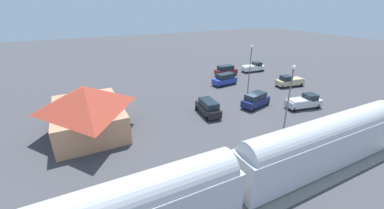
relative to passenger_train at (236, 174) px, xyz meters
name	(u,v)px	position (x,y,z in m)	size (l,w,h in m)	color
ground_plane	(249,109)	(14.00, -13.09, -2.86)	(200.00, 200.00, 0.00)	#424247
railway_track	(338,158)	(0.00, -13.09, -2.76)	(4.80, 70.00, 0.30)	gray
platform	(305,139)	(4.00, -13.09, -2.71)	(3.20, 46.00, 0.30)	#A8A399
passenger_train	(236,174)	(0.00, 0.00, 0.00)	(2.93, 39.24, 4.98)	silver
station_building	(87,108)	(18.00, 8.90, 0.11)	(12.08, 8.52, 5.69)	tan
pedestrian_on_platform	(348,122)	(3.27, -19.49, -1.58)	(0.36, 0.36, 1.71)	brown
pedestrian_waiting_far	(292,137)	(3.72, -10.44, -1.58)	(0.36, 0.36, 1.71)	#333338
pickup_silver	(304,102)	(10.67, -20.81, -1.83)	(2.94, 5.67, 2.14)	silver
suv_navy	(256,100)	(14.36, -14.48, -1.71)	(3.09, 5.23, 2.22)	navy
suv_maroon	(226,70)	(30.99, -20.42, -1.71)	(2.07, 4.94, 2.22)	maroon
pickup_white	(253,67)	(30.89, -28.13, -1.83)	(2.21, 5.49, 2.14)	white
pickup_tan	(290,81)	(19.18, -27.00, -1.83)	(2.77, 5.64, 2.14)	#C6B284
suv_black	(208,107)	(15.22, -6.57, -1.71)	(5.06, 2.75, 2.22)	black
suv_blue	(225,79)	(25.62, -16.48, -1.71)	(2.48, 5.08, 2.22)	#283D9E
light_pole_near_platform	(290,92)	(6.80, -12.55, 2.36)	(0.44, 0.44, 8.37)	#515156
light_pole_lot_center	(250,63)	(21.16, -18.64, 2.22)	(0.44, 0.44, 8.12)	#515156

